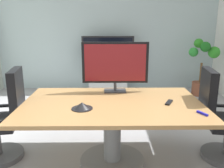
{
  "coord_description": "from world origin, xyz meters",
  "views": [
    {
      "loc": [
        0.05,
        -2.61,
        1.6
      ],
      "look_at": [
        0.08,
        0.17,
        0.88
      ],
      "focal_mm": 38.25,
      "sensor_mm": 36.0,
      "label": 1
    }
  ],
  "objects_px": {
    "office_chair_left": "(4,123)",
    "office_chair_right": "(220,123)",
    "wall_display_unit": "(108,73)",
    "potted_plant": "(202,67)",
    "conference_phone": "(82,106)",
    "tv_monitor": "(115,64)",
    "conference_table": "(112,117)",
    "remote_control": "(169,102)"
  },
  "relations": [
    {
      "from": "office_chair_left",
      "to": "wall_display_unit",
      "type": "height_order",
      "value": "wall_display_unit"
    },
    {
      "from": "office_chair_left",
      "to": "conference_phone",
      "type": "bearing_deg",
      "value": 63.54
    },
    {
      "from": "wall_display_unit",
      "to": "potted_plant",
      "type": "bearing_deg",
      "value": -8.97
    },
    {
      "from": "tv_monitor",
      "to": "wall_display_unit",
      "type": "bearing_deg",
      "value": 92.37
    },
    {
      "from": "tv_monitor",
      "to": "potted_plant",
      "type": "bearing_deg",
      "value": 48.04
    },
    {
      "from": "office_chair_left",
      "to": "wall_display_unit",
      "type": "xyz_separation_m",
      "value": [
        1.21,
        2.92,
        -0.01
      ]
    },
    {
      "from": "office_chair_right",
      "to": "potted_plant",
      "type": "relative_size",
      "value": 0.86
    },
    {
      "from": "potted_plant",
      "to": "conference_phone",
      "type": "relative_size",
      "value": 5.73
    },
    {
      "from": "tv_monitor",
      "to": "remote_control",
      "type": "height_order",
      "value": "tv_monitor"
    },
    {
      "from": "wall_display_unit",
      "to": "conference_phone",
      "type": "bearing_deg",
      "value": -94.5
    },
    {
      "from": "tv_monitor",
      "to": "remote_control",
      "type": "relative_size",
      "value": 4.94
    },
    {
      "from": "tv_monitor",
      "to": "wall_display_unit",
      "type": "xyz_separation_m",
      "value": [
        -0.11,
        2.55,
        -0.65
      ]
    },
    {
      "from": "conference_table",
      "to": "office_chair_right",
      "type": "bearing_deg",
      "value": 3.0
    },
    {
      "from": "potted_plant",
      "to": "office_chair_left",
      "type": "bearing_deg",
      "value": -142.1
    },
    {
      "from": "potted_plant",
      "to": "remote_control",
      "type": "bearing_deg",
      "value": -117.54
    },
    {
      "from": "office_chair_left",
      "to": "wall_display_unit",
      "type": "distance_m",
      "value": 3.16
    },
    {
      "from": "conference_phone",
      "to": "potted_plant",
      "type": "bearing_deg",
      "value": 50.66
    },
    {
      "from": "office_chair_left",
      "to": "office_chair_right",
      "type": "xyz_separation_m",
      "value": [
        2.55,
        -0.03,
        0.0
      ]
    },
    {
      "from": "office_chair_left",
      "to": "potted_plant",
      "type": "xyz_separation_m",
      "value": [
        3.32,
        2.58,
        0.19
      ]
    },
    {
      "from": "conference_table",
      "to": "office_chair_right",
      "type": "distance_m",
      "value": 1.28
    },
    {
      "from": "conference_phone",
      "to": "tv_monitor",
      "type": "bearing_deg",
      "value": 61.26
    },
    {
      "from": "office_chair_left",
      "to": "conference_table",
      "type": "bearing_deg",
      "value": 76.24
    },
    {
      "from": "conference_phone",
      "to": "remote_control",
      "type": "xyz_separation_m",
      "value": [
        0.95,
        0.17,
        -0.02
      ]
    },
    {
      "from": "conference_table",
      "to": "conference_phone",
      "type": "relative_size",
      "value": 9.09
    },
    {
      "from": "office_chair_right",
      "to": "conference_phone",
      "type": "height_order",
      "value": "office_chair_right"
    },
    {
      "from": "office_chair_left",
      "to": "potted_plant",
      "type": "bearing_deg",
      "value": 118.37
    },
    {
      "from": "office_chair_left",
      "to": "office_chair_right",
      "type": "height_order",
      "value": "same"
    },
    {
      "from": "potted_plant",
      "to": "conference_phone",
      "type": "xyz_separation_m",
      "value": [
        -2.36,
        -2.88,
        0.11
      ]
    },
    {
      "from": "office_chair_right",
      "to": "wall_display_unit",
      "type": "xyz_separation_m",
      "value": [
        -1.34,
        2.94,
        -0.01
      ]
    },
    {
      "from": "office_chair_right",
      "to": "tv_monitor",
      "type": "bearing_deg",
      "value": 81.23
    },
    {
      "from": "conference_table",
      "to": "remote_control",
      "type": "distance_m",
      "value": 0.66
    },
    {
      "from": "conference_phone",
      "to": "remote_control",
      "type": "bearing_deg",
      "value": 10.14
    },
    {
      "from": "office_chair_left",
      "to": "remote_control",
      "type": "distance_m",
      "value": 1.93
    },
    {
      "from": "conference_table",
      "to": "wall_display_unit",
      "type": "height_order",
      "value": "wall_display_unit"
    },
    {
      "from": "wall_display_unit",
      "to": "remote_control",
      "type": "distance_m",
      "value": 3.13
    },
    {
      "from": "wall_display_unit",
      "to": "office_chair_left",
      "type": "bearing_deg",
      "value": -112.6
    },
    {
      "from": "office_chair_right",
      "to": "wall_display_unit",
      "type": "bearing_deg",
      "value": 33.16
    },
    {
      "from": "conference_phone",
      "to": "office_chair_left",
      "type": "bearing_deg",
      "value": 163.07
    },
    {
      "from": "conference_table",
      "to": "remote_control",
      "type": "height_order",
      "value": "remote_control"
    },
    {
      "from": "tv_monitor",
      "to": "potted_plant",
      "type": "distance_m",
      "value": 3.02
    },
    {
      "from": "office_chair_left",
      "to": "conference_phone",
      "type": "distance_m",
      "value": 1.05
    },
    {
      "from": "office_chair_right",
      "to": "tv_monitor",
      "type": "height_order",
      "value": "tv_monitor"
    }
  ]
}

